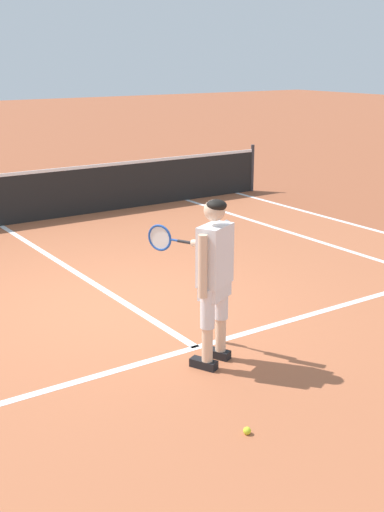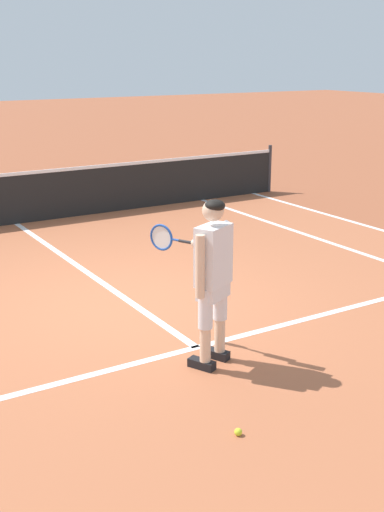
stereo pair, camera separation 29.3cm
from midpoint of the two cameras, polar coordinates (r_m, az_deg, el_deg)
ground_plane at (r=8.50m, az=-4.55°, el=-3.90°), size 80.00×80.00×0.00m
court_inner_surface at (r=8.00m, az=-2.58°, el=-5.21°), size 10.98×11.08×0.00m
line_service at (r=7.16m, az=1.56°, el=-7.93°), size 8.23×0.10×0.01m
line_centre_service at (r=9.82m, az=-8.63°, el=-1.12°), size 0.10×6.40×0.01m
tennis_net at (r=12.62m, az=-14.46°, el=4.89°), size 11.96×0.08×1.07m
tennis_player at (r=6.47m, az=2.97°, el=-1.35°), size 0.56×1.23×1.71m
tennis_ball_near_feet at (r=5.66m, az=5.55°, el=-14.94°), size 0.07×0.07×0.07m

